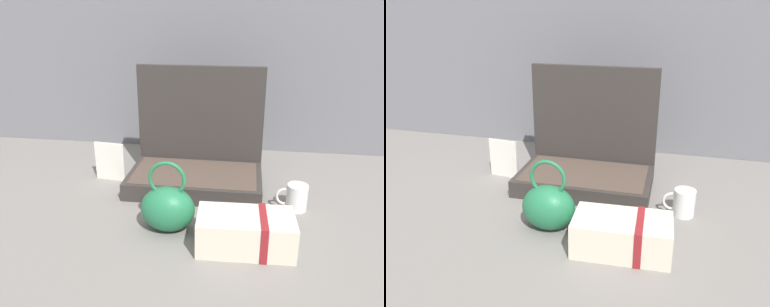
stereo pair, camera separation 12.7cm
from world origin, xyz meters
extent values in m
plane|color=slate|center=(0.00, 0.00, 0.00)|extent=(6.00, 6.00, 0.00)
cube|color=#332D2B|center=(-0.01, 0.11, 0.03)|extent=(0.48, 0.27, 0.06)
cube|color=#4C3D33|center=(-0.01, 0.11, 0.06)|extent=(0.44, 0.25, 0.00)
cube|color=#332D2B|center=(-0.01, 0.25, 0.21)|extent=(0.48, 0.02, 0.43)
ellipsoid|color=#237247|center=(-0.06, -0.18, 0.07)|extent=(0.17, 0.13, 0.14)
torus|color=#237247|center=(-0.06, -0.18, 0.17)|extent=(0.11, 0.01, 0.11)
cube|color=beige|center=(0.17, -0.24, 0.05)|extent=(0.27, 0.16, 0.10)
cube|color=maroon|center=(0.22, -0.24, 0.05)|extent=(0.03, 0.15, 0.10)
cylinder|color=white|center=(0.34, 0.00, 0.04)|extent=(0.07, 0.07, 0.09)
torus|color=white|center=(0.30, 0.00, 0.04)|extent=(0.06, 0.01, 0.06)
cube|color=white|center=(-0.35, 0.14, 0.08)|extent=(0.12, 0.02, 0.15)
camera|label=1|loc=(0.16, -1.19, 0.65)|focal=36.64mm
camera|label=2|loc=(0.29, -1.17, 0.65)|focal=36.64mm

